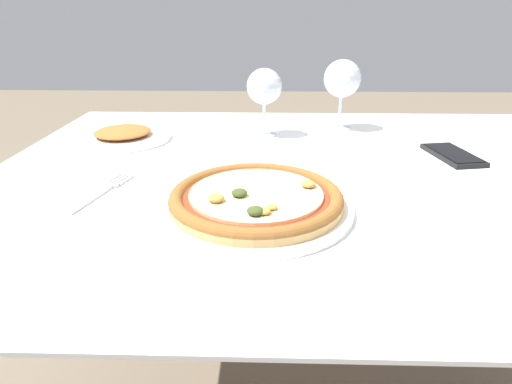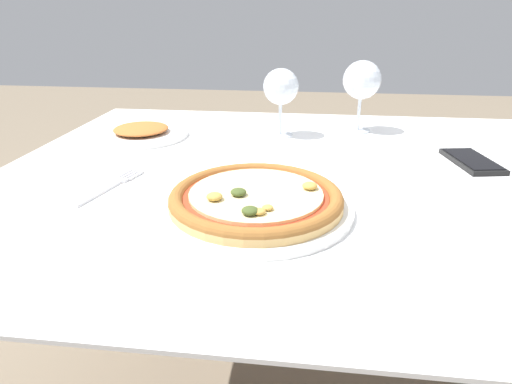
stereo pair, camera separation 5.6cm
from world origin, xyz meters
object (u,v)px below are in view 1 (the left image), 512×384
object	(u,v)px
dining_table	(337,211)
side_plate	(123,135)
fork	(102,191)
cell_phone	(453,155)
pizza_plate	(256,200)
wine_glass_far_right	(264,88)
wine_glass_far_left	(342,80)

from	to	relation	value
dining_table	side_plate	distance (m)	0.53
fork	dining_table	bearing A→B (deg)	15.71
cell_phone	side_plate	distance (m)	0.74
dining_table	pizza_plate	world-z (taller)	pizza_plate
side_plate	cell_phone	bearing A→B (deg)	-8.54
dining_table	side_plate	xyz separation A→B (m)	(-0.48, 0.19, 0.10)
pizza_plate	wine_glass_far_right	size ratio (longest dim) A/B	1.87
fork	wine_glass_far_right	world-z (taller)	wine_glass_far_right
wine_glass_far_right	cell_phone	distance (m)	0.44
wine_glass_far_left	cell_phone	bearing A→B (deg)	-47.70
pizza_plate	cell_phone	distance (m)	0.48
dining_table	cell_phone	world-z (taller)	cell_phone
fork	wine_glass_far_right	distance (m)	0.46
wine_glass_far_left	wine_glass_far_right	xyz separation A→B (m)	(-0.19, -0.07, -0.01)
wine_glass_far_left	pizza_plate	bearing A→B (deg)	-112.34
pizza_plate	cell_phone	bearing A→B (deg)	33.05
wine_glass_far_left	side_plate	xyz separation A→B (m)	(-0.52, -0.11, -0.11)
dining_table	wine_glass_far_left	bearing A→B (deg)	82.20
fork	side_plate	bearing A→B (deg)	101.25
wine_glass_far_right	side_plate	world-z (taller)	wine_glass_far_right
wine_glass_far_left	side_plate	distance (m)	0.55
wine_glass_far_left	wine_glass_far_right	distance (m)	0.20
pizza_plate	side_plate	bearing A→B (deg)	131.04
pizza_plate	cell_phone	size ratio (longest dim) A/B	1.94
dining_table	wine_glass_far_right	size ratio (longest dim) A/B	8.45
wine_glass_far_left	cell_phone	xyz separation A→B (m)	(0.20, -0.22, -0.12)
wine_glass_far_left	cell_phone	distance (m)	0.33
dining_table	wine_glass_far_left	distance (m)	0.38
pizza_plate	fork	world-z (taller)	pizza_plate
fork	wine_glass_far_left	bearing A→B (deg)	42.72
pizza_plate	side_plate	xyz separation A→B (m)	(-0.32, 0.37, -0.01)
dining_table	fork	bearing A→B (deg)	-164.29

